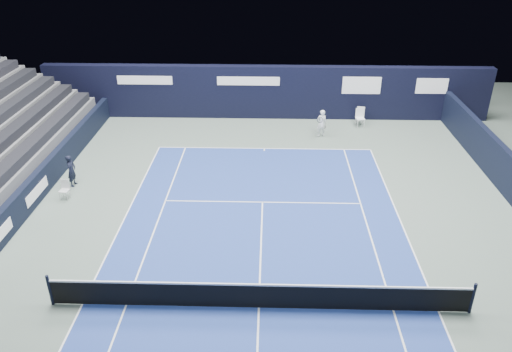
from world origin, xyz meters
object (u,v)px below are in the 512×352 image
Objects in this scene: tennis_player at (321,123)px; tennis_net at (259,295)px; folding_chair_back_a at (361,113)px; folding_chair_back_b at (360,116)px; line_judge_chair at (65,188)px.

tennis_net is at bearing -102.67° from tennis_player.
folding_chair_back_a is at bearing 39.11° from tennis_player.
tennis_player reaches higher than folding_chair_back_b.
tennis_net is (8.40, -6.53, 0.02)m from line_judge_chair.
folding_chair_back_b is at bearing 37.14° from line_judge_chair.
tennis_net is at bearing -95.01° from folding_chair_back_a.
folding_chair_back_a is 0.96× the size of folding_chair_back_b.
folding_chair_back_b is at bearing 33.94° from tennis_player.
line_judge_chair is 0.57× the size of tennis_player.
tennis_player is at bearing 77.33° from tennis_net.
folding_chair_back_a is at bearing 66.18° from folding_chair_back_b.
tennis_player reaches higher than folding_chair_back_a.
folding_chair_back_a is 0.42m from folding_chair_back_b.
tennis_player is at bearing -156.38° from folding_chair_back_b.
tennis_net is (-5.49, -15.62, -0.15)m from folding_chair_back_a.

